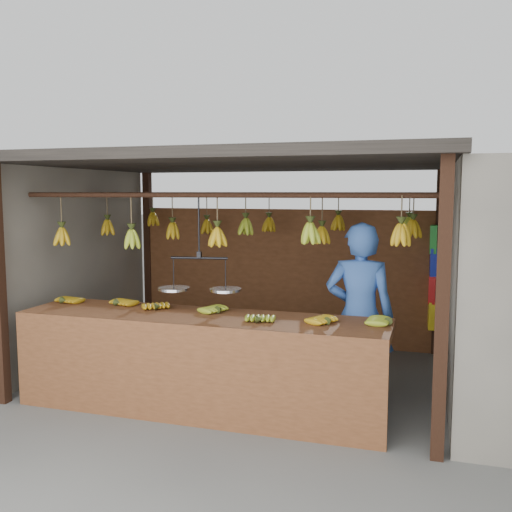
% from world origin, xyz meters
% --- Properties ---
extents(ground, '(80.00, 80.00, 0.00)m').
position_xyz_m(ground, '(0.00, 0.00, 0.00)').
color(ground, '#5B5B57').
extents(stall, '(4.30, 3.30, 2.40)m').
position_xyz_m(stall, '(0.00, 0.33, 1.97)').
color(stall, black).
rests_on(stall, ground).
extents(counter, '(3.53, 0.78, 0.96)m').
position_xyz_m(counter, '(-0.09, -1.23, 0.71)').
color(counter, brown).
rests_on(counter, ground).
extents(hanging_bananas, '(3.63, 2.21, 0.38)m').
position_xyz_m(hanging_bananas, '(-0.01, 0.00, 1.63)').
color(hanging_bananas, '#B98B13').
rests_on(hanging_bananas, ground).
extents(balance_scale, '(0.77, 0.38, 0.89)m').
position_xyz_m(balance_scale, '(-0.15, -1.00, 1.16)').
color(balance_scale, black).
rests_on(balance_scale, ground).
extents(vendor, '(0.65, 0.44, 1.75)m').
position_xyz_m(vendor, '(1.29, -0.60, 0.88)').
color(vendor, '#3359A5').
rests_on(vendor, ground).
extents(bag_bundles, '(0.08, 0.26, 1.27)m').
position_xyz_m(bag_bundles, '(1.94, 1.35, 1.00)').
color(bag_bundles, '#199926').
rests_on(bag_bundles, ground).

